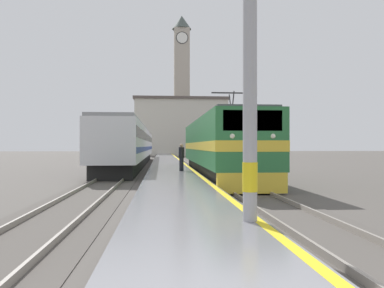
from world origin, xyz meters
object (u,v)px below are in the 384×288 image
Objects in this scene: locomotive_train at (218,147)px; catenary_mast at (252,30)px; person_on_platform at (181,157)px; clock_tower at (182,82)px; passenger_train at (133,145)px.

locomotive_train is 15.55m from catenary_mast.
locomotive_train is 10.54× the size of person_on_platform.
catenary_mast is at bearing -87.72° from person_on_platform.
catenary_mast is at bearing -96.22° from locomotive_train.
person_on_platform is 0.05× the size of clock_tower.
person_on_platform is 62.35m from clock_tower.
passenger_train is 14.74m from person_on_platform.
locomotive_train is at bearing 83.78° from catenary_mast.
locomotive_train reaches higher than passenger_train.
catenary_mast is (-1.66, -15.27, 2.44)m from locomotive_train.
catenary_mast is 0.26× the size of clock_tower.
person_on_platform is at bearing 92.28° from catenary_mast.
catenary_mast reaches higher than person_on_platform.
clock_tower reaches higher than passenger_train.
passenger_train is 1.11× the size of clock_tower.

